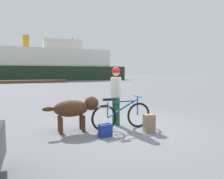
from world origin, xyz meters
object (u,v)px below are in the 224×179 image
at_px(bicycle, 122,115).
at_px(dog, 75,108).
at_px(handbag_pannier, 105,130).
at_px(person_cyclist, 116,90).
at_px(backpack, 149,123).
at_px(ferry_boat, 48,65).

relative_size(bicycle, dog, 1.19).
height_order(dog, handbag_pannier, dog).
bearing_deg(person_cyclist, backpack, -61.66).
bearing_deg(ferry_boat, dog, -93.33).
height_order(bicycle, handbag_pannier, bicycle).
xyz_separation_m(bicycle, handbag_pannier, (-0.64, -0.44, -0.24)).
bearing_deg(person_cyclist, handbag_pannier, -126.18).
relative_size(bicycle, ferry_boat, 0.06).
distance_m(dog, backpack, 2.02).
distance_m(person_cyclist, ferry_boat, 35.28).
relative_size(dog, ferry_boat, 0.05).
height_order(handbag_pannier, ferry_boat, ferry_boat).
bearing_deg(handbag_pannier, person_cyclist, 53.82).
relative_size(dog, handbag_pannier, 4.69).
height_order(bicycle, person_cyclist, person_cyclist).
xyz_separation_m(backpack, ferry_boat, (0.25, 36.22, 2.60)).
bearing_deg(bicycle, backpack, -41.40).
bearing_deg(dog, ferry_boat, 86.67).
bearing_deg(backpack, person_cyclist, 118.34).
distance_m(handbag_pannier, ferry_boat, 36.28).
xyz_separation_m(backpack, handbag_pannier, (-1.22, 0.07, -0.08)).
bearing_deg(backpack, bicycle, 138.60).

